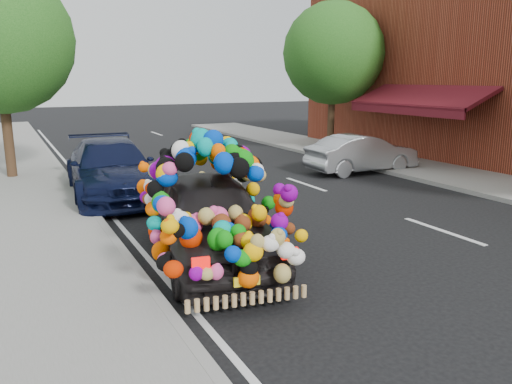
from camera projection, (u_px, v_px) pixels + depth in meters
ground at (286, 261)px, 8.25m from camera, size 100.00×100.00×0.00m
kerb at (145, 283)px, 7.19m from camera, size 0.15×60.00×0.13m
footpath_far at (476, 180)px, 14.49m from camera, size 3.00×40.00×0.12m
lane_markings at (443, 231)px, 9.85m from camera, size 6.00×50.00×0.01m
tree_far_b at (333, 54)px, 19.62m from camera, size 4.00×4.00×5.90m
plush_art_car at (210, 198)px, 8.07m from camera, size 2.76×4.67×2.08m
navy_sedan at (111, 169)px, 12.63m from camera, size 2.31×5.02×1.42m
silver_hatchback at (362, 154)px, 15.91m from camera, size 3.69×1.36×1.21m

